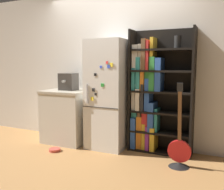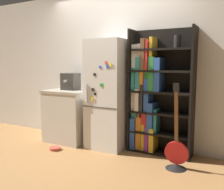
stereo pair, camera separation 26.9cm
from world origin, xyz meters
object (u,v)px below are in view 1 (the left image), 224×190
object	(u,v)px
espresso_machine	(68,82)
pet_bowl	(55,150)
refrigerator	(108,95)
guitar	(179,155)
bookshelf	(153,96)

from	to	relation	value
espresso_machine	pet_bowl	world-z (taller)	espresso_machine
refrigerator	guitar	bearing A→B (deg)	-15.93
espresso_machine	guitar	size ratio (longest dim) A/B	0.26
refrigerator	bookshelf	bearing A→B (deg)	11.38
bookshelf	refrigerator	bearing A→B (deg)	-168.62
pet_bowl	espresso_machine	bearing A→B (deg)	100.47
refrigerator	espresso_machine	xyz separation A→B (m)	(-0.77, 0.02, 0.18)
guitar	espresso_machine	bearing A→B (deg)	169.45
refrigerator	bookshelf	xyz separation A→B (m)	(0.71, 0.14, 0.00)
espresso_machine	guitar	distance (m)	2.20
bookshelf	espresso_machine	size ratio (longest dim) A/B	6.39
espresso_machine	pet_bowl	bearing A→B (deg)	-79.53
refrigerator	espresso_machine	distance (m)	0.79
guitar	pet_bowl	xyz separation A→B (m)	(-1.87, -0.20, -0.14)
espresso_machine	guitar	world-z (taller)	espresso_machine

